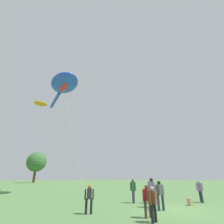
# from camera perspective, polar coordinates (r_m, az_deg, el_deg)

# --- Properties ---
(ground_plane) EXTENTS (300.00, 300.00, 0.00)m
(ground_plane) POSITION_cam_1_polar(r_m,az_deg,el_deg) (11.51, 19.89, -28.95)
(ground_plane) COLOR #517A42
(big_show_kite) EXTENTS (6.04, 14.00, 14.97)m
(big_show_kite) POSITION_cam_1_polar(r_m,az_deg,el_deg) (25.39, -16.13, 8.95)
(big_show_kite) COLOR blue
(big_show_kite) RESTS_ON ground
(person_grey_haired_man) EXTENTS (0.46, 0.41, 1.39)m
(person_grey_haired_man) POSITION_cam_1_polar(r_m,az_deg,el_deg) (8.98, 11.94, -26.88)
(person_grey_haired_man) COLOR #473828
(person_grey_haired_man) RESTS_ON ground
(person_dark_jacket) EXTENTS (0.61, 0.47, 1.70)m
(person_dark_jacket) POSITION_cam_1_polar(r_m,az_deg,el_deg) (11.92, 13.52, -24.48)
(person_dark_jacket) COLOR #473828
(person_dark_jacket) RESTS_ON ground
(person_brown_coat) EXTENTS (0.41, 0.40, 1.35)m
(person_brown_coat) POSITION_cam_1_polar(r_m,az_deg,el_deg) (9.77, -7.82, -26.77)
(person_brown_coat) COLOR black
(person_brown_coat) RESTS_ON ground
(person_photographer) EXTENTS (0.54, 0.47, 1.60)m
(person_photographer) POSITION_cam_1_polar(r_m,az_deg,el_deg) (13.79, 7.23, -24.65)
(person_photographer) COLOR #282D42
(person_photographer) RESTS_ON ground
(person_child_front) EXTENTS (0.49, 0.35, 1.35)m
(person_child_front) POSITION_cam_1_polar(r_m,az_deg,el_deg) (8.16, 13.76, -27.45)
(person_child_front) COLOR black
(person_child_front) RESTS_ON ground
(person_tall_center) EXTENTS (0.47, 0.45, 1.54)m
(person_tall_center) POSITION_cam_1_polar(r_m,az_deg,el_deg) (11.06, 16.01, -25.02)
(person_tall_center) COLOR #282D42
(person_tall_center) RESTS_ON ground
(person_short_left) EXTENTS (0.47, 0.45, 1.53)m
(person_short_left) POSITION_cam_1_polar(r_m,az_deg,el_deg) (15.38, 27.81, -22.36)
(person_short_left) COLOR #282D42
(person_short_left) RESTS_ON ground
(folding_chair) EXTENTS (0.68, 0.68, 0.86)m
(folding_chair) POSITION_cam_1_polar(r_m,az_deg,el_deg) (13.93, 11.96, -26.05)
(folding_chair) COLOR #4C4C51
(folding_chair) RESTS_ON ground
(backpack) EXTENTS (0.33, 0.36, 0.44)m
(backpack) POSITION_cam_1_polar(r_m,az_deg,el_deg) (13.61, 25.03, -26.03)
(backpack) COLOR tan
(backpack) RESTS_ON ground
(small_kite_box_yellow) EXTENTS (0.87, 1.79, 19.57)m
(small_kite_box_yellow) POSITION_cam_1_polar(r_m,az_deg,el_deg) (33.96, -16.80, 7.58)
(small_kite_box_yellow) COLOR pink
(small_kite_box_yellow) RESTS_ON ground
(small_kite_bird_shape) EXTENTS (3.03, 1.25, 7.13)m
(small_kite_bird_shape) POSITION_cam_1_polar(r_m,az_deg,el_deg) (13.76, -23.11, 2.43)
(small_kite_bird_shape) COLOR orange
(small_kite_bird_shape) RESTS_ON ground
(tree_broad_distant) EXTENTS (7.57, 7.57, 11.50)m
(tree_broad_distant) POSITION_cam_1_polar(r_m,az_deg,el_deg) (75.48, -24.37, -15.26)
(tree_broad_distant) COLOR #513823
(tree_broad_distant) RESTS_ON ground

